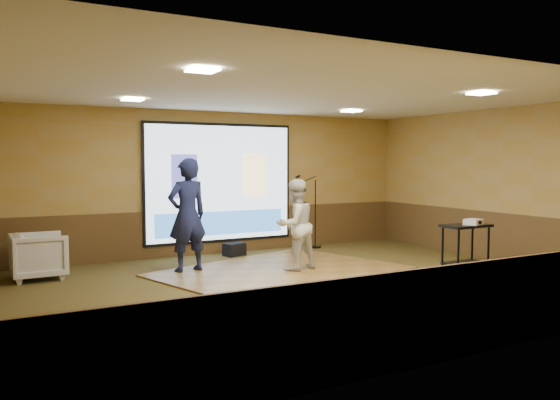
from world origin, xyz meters
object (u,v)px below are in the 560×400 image
player_left (187,215)px  projector (474,222)px  mic_stand (313,226)px  projector_screen (220,184)px  banquet_chair (39,256)px  dance_floor (282,271)px  duffel_bag (234,249)px  player_right (295,225)px  av_table (466,241)px

player_left → projector: 4.92m
mic_stand → projector_screen: bearing=-169.5°
projector_screen → banquet_chair: projector_screen is taller
dance_floor → projector: bearing=-34.0°
banquet_chair → duffel_bag: banquet_chair is taller
dance_floor → banquet_chair: (-3.82, 1.44, 0.37)m
player_right → av_table: size_ratio=1.82×
projector_screen → duffel_bag: size_ratio=7.81×
banquet_chair → player_right: bearing=-112.1°
dance_floor → player_left: size_ratio=2.02×
projector_screen → dance_floor: projector_screen is taller
player_left → duffel_bag: bearing=-148.6°
duffel_bag → mic_stand: bearing=3.4°
projector_screen → projector: projector_screen is taller
duffel_bag → projector: bearing=-53.8°
dance_floor → av_table: bearing=-33.5°
player_right → projector: size_ratio=5.56×
player_left → projector: player_left is taller
player_right → duffel_bag: (-0.32, 1.99, -0.70)m
projector_screen → mic_stand: size_ratio=2.00×
dance_floor → projector: projector is taller
projector_screen → duffel_bag: (0.12, -0.44, -1.34)m
player_left → av_table: 4.82m
player_right → player_left: bearing=-35.7°
player_right → av_table: 2.94m
player_left → dance_floor: bearing=143.5°
dance_floor → mic_stand: (1.93, 2.08, 0.48)m
dance_floor → duffel_bag: duffel_bag is taller
av_table → projector: size_ratio=3.05×
projector → mic_stand: size_ratio=0.17×
banquet_chair → duffel_bag: bearing=-84.4°
projector_screen → player_right: size_ratio=2.06×
player_left → av_table: (4.10, -2.51, -0.42)m
player_left → mic_stand: bearing=-167.8°
projector_screen → projector: size_ratio=11.46×
player_left → projector: size_ratio=6.84×
projector_screen → mic_stand: (2.11, -0.32, -0.98)m
projector_screen → banquet_chair: (-3.64, -0.96, -1.09)m
av_table → projector: projector is taller
mic_stand → banquet_chair: mic_stand is taller
dance_floor → duffel_bag: size_ratio=9.43×
player_right → mic_stand: mic_stand is taller
av_table → banquet_chair: 7.19m
dance_floor → av_table: size_ratio=4.53×
av_table → mic_stand: bearing=100.3°
projector_screen → mic_stand: projector_screen is taller
projector_screen → duffel_bag: bearing=-74.7°
av_table → mic_stand: size_ratio=0.53×
projector_screen → mic_stand: 2.35m
mic_stand → dance_floor: bearing=-113.7°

